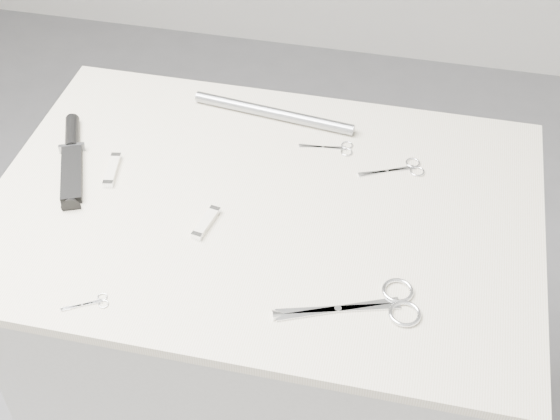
% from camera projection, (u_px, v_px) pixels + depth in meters
% --- Properties ---
extents(plinth, '(0.90, 0.60, 0.90)m').
position_uv_depth(plinth, '(266.00, 357.00, 1.74)').
color(plinth, '#B1B1AE').
rests_on(plinth, ground).
extents(display_board, '(1.00, 0.70, 0.02)m').
position_uv_depth(display_board, '(263.00, 208.00, 1.42)').
color(display_board, beige).
rests_on(display_board, plinth).
extents(large_shears, '(0.23, 0.13, 0.01)m').
position_uv_depth(large_shears, '(379.00, 305.00, 1.24)').
color(large_shears, silver).
rests_on(large_shears, display_board).
extents(embroidery_scissors_a, '(0.12, 0.08, 0.00)m').
position_uv_depth(embroidery_scissors_a, '(403.00, 169.00, 1.48)').
color(embroidery_scissors_a, silver).
rests_on(embroidery_scissors_a, display_board).
extents(embroidery_scissors_b, '(0.11, 0.05, 0.00)m').
position_uv_depth(embroidery_scissors_b, '(336.00, 148.00, 1.53)').
color(embroidery_scissors_b, silver).
rests_on(embroidery_scissors_b, display_board).
extents(tiny_scissors, '(0.07, 0.05, 0.00)m').
position_uv_depth(tiny_scissors, '(92.00, 303.00, 1.25)').
color(tiny_scissors, silver).
rests_on(tiny_scissors, display_board).
extents(sheathed_knife, '(0.13, 0.25, 0.03)m').
position_uv_depth(sheathed_knife, '(72.00, 154.00, 1.50)').
color(sheathed_knife, black).
rests_on(sheathed_knife, display_board).
extents(pocket_knife_a, '(0.03, 0.09, 0.01)m').
position_uv_depth(pocket_knife_a, '(112.00, 170.00, 1.48)').
color(pocket_knife_a, beige).
rests_on(pocket_knife_a, display_board).
extents(pocket_knife_b, '(0.03, 0.08, 0.01)m').
position_uv_depth(pocket_knife_b, '(206.00, 223.00, 1.37)').
color(pocket_knife_b, beige).
rests_on(pocket_knife_b, display_board).
extents(metal_rail, '(0.34, 0.07, 0.02)m').
position_uv_depth(metal_rail, '(274.00, 113.00, 1.60)').
color(metal_rail, gray).
rests_on(metal_rail, display_board).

